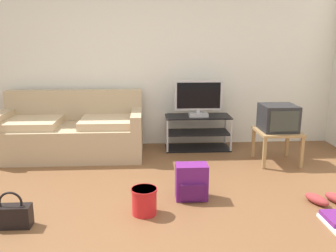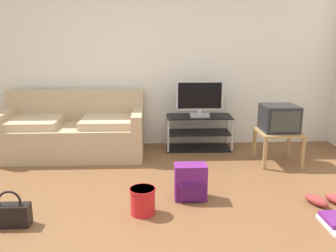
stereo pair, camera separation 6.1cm
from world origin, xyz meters
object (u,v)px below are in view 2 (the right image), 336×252
Objects in this scene: tv_stand at (199,132)px; flat_tv at (200,99)px; handbag at (11,214)px; sneakers_pair at (327,200)px; couch at (73,132)px; crt_tv at (279,118)px; side_table at (278,136)px; backpack at (191,182)px; cleaning_bucket at (143,200)px.

tv_stand is 1.38× the size of flat_tv.
handbag reaches higher than sneakers_pair.
flat_tv reaches higher than couch.
flat_tv is at bearing 146.84° from crt_tv.
side_table is 1.23× the size of sneakers_pair.
side_table is (2.77, -0.49, 0.04)m from couch.
crt_tv is at bearing 93.56° from sneakers_pair.
couch is 5.97× the size of handbag.
flat_tv is 1.57× the size of sneakers_pair.
crt_tv is at bearing -33.16° from flat_tv.
tv_stand is 2.17× the size of sneakers_pair.
backpack is (-1.26, -1.07, -0.42)m from crt_tv.
couch reaches higher than sneakers_pair.
tv_stand is 1.75m from backpack.
crt_tv is 1.71m from backpack.
tv_stand is 1.77× the size of side_table.
couch is 2.81m from side_table.
cleaning_bucket is at bearing -142.01° from side_table.
sneakers_pair is at bearing 3.63° from cleaning_bucket.
cleaning_bucket is at bearing 8.91° from handbag.
flat_tv is at bearing 48.66° from handbag.
couch is 2.13m from cleaning_bucket.
sneakers_pair is (1.04, -1.89, -0.72)m from flat_tv.
crt_tv is at bearing 28.33° from handbag.
side_table is 0.23m from crt_tv.
side_table is 2.22m from cleaning_bucket.
handbag is (-1.92, -2.18, -0.65)m from flat_tv.
tv_stand is 2.93m from handbag.
side_table reaches higher than sneakers_pair.
side_table is (0.96, -0.64, -0.39)m from flat_tv.
backpack reaches higher than sneakers_pair.
couch is 7.81× the size of cleaning_bucket.
backpack reaches higher than cleaning_bucket.
backpack is at bearing -140.07° from side_table.
side_table is 1.23× the size of crt_tv.
backpack is (-0.30, -1.70, -0.58)m from flat_tv.
tv_stand reaches higher than cleaning_bucket.
sneakers_pair is at bearing -61.43° from tv_stand.
flat_tv is at bearing 118.85° from sneakers_pair.
backpack is 1.11× the size of handbag.
couch reaches higher than side_table.
cleaning_bucket reaches higher than sneakers_pair.
couch is 4.47× the size of sneakers_pair.
handbag is 1.16m from cleaning_bucket.
backpack is 1.69m from handbag.
tv_stand is (1.81, 0.17, -0.07)m from couch.
backpack is 1.46× the size of cleaning_bucket.
handbag reaches higher than cleaning_bucket.
side_table is 3.27m from handbag.
tv_stand reaches higher than backpack.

